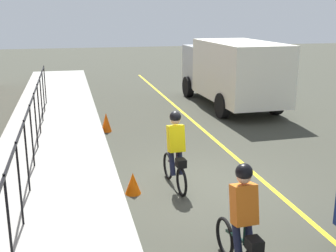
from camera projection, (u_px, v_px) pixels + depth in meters
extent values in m
plane|color=#393A30|center=(198.00, 185.00, 10.11)|extent=(80.00, 80.00, 0.00)
cube|color=yellow|center=(261.00, 179.00, 10.46)|extent=(36.00, 0.12, 0.01)
cube|color=#9D9D95|center=(49.00, 196.00, 9.34)|extent=(40.00, 3.20, 0.15)
cylinder|color=black|center=(9.00, 225.00, 6.25)|extent=(0.04, 0.04, 1.60)
cylinder|color=black|center=(20.00, 184.00, 7.73)|extent=(0.04, 0.04, 1.60)
cylinder|color=black|center=(27.00, 156.00, 9.22)|extent=(0.04, 0.04, 1.60)
cylinder|color=black|center=(32.00, 136.00, 10.70)|extent=(0.04, 0.04, 1.60)
cylinder|color=black|center=(36.00, 121.00, 12.19)|extent=(0.04, 0.04, 1.60)
cylinder|color=black|center=(39.00, 109.00, 13.67)|extent=(0.04, 0.04, 1.60)
cylinder|color=black|center=(41.00, 99.00, 15.16)|extent=(0.04, 0.04, 1.60)
cylinder|color=black|center=(43.00, 91.00, 16.64)|extent=(0.04, 0.04, 1.60)
cylinder|color=black|center=(45.00, 85.00, 18.13)|extent=(0.04, 0.04, 1.60)
cube|color=black|center=(27.00, 114.00, 9.76)|extent=(17.38, 0.04, 0.04)
torus|color=black|center=(168.00, 166.00, 10.40)|extent=(0.66, 0.10, 0.66)
torus|color=black|center=(182.00, 182.00, 9.43)|extent=(0.66, 0.10, 0.66)
cube|color=black|center=(174.00, 163.00, 9.85)|extent=(0.93, 0.10, 0.24)
cylinder|color=black|center=(176.00, 159.00, 9.68)|extent=(0.03, 0.03, 0.35)
cube|color=yellow|center=(176.00, 138.00, 9.60)|extent=(0.36, 0.38, 0.63)
sphere|color=tan|center=(175.00, 120.00, 9.54)|extent=(0.22, 0.22, 0.22)
sphere|color=black|center=(175.00, 117.00, 9.52)|extent=(0.26, 0.26, 0.26)
cylinder|color=#191E38|center=(172.00, 161.00, 9.69)|extent=(0.34, 0.14, 0.65)
cylinder|color=#191E38|center=(180.00, 160.00, 9.74)|extent=(0.34, 0.14, 0.65)
cube|color=black|center=(181.00, 163.00, 9.37)|extent=(0.25, 0.21, 0.18)
torus|color=black|center=(225.00, 237.00, 7.14)|extent=(0.66, 0.10, 0.66)
cube|color=black|center=(239.00, 239.00, 6.59)|extent=(0.93, 0.10, 0.24)
cylinder|color=black|center=(244.00, 235.00, 6.41)|extent=(0.03, 0.03, 0.35)
cube|color=#D06016|center=(244.00, 204.00, 6.34)|extent=(0.36, 0.38, 0.63)
sphere|color=tan|center=(244.00, 176.00, 6.27)|extent=(0.22, 0.22, 0.22)
sphere|color=black|center=(244.00, 172.00, 6.26)|extent=(0.26, 0.26, 0.26)
cylinder|color=#191E38|center=(237.00, 238.00, 6.43)|extent=(0.34, 0.14, 0.65)
cylinder|color=#191E38|center=(249.00, 236.00, 6.48)|extent=(0.34, 0.14, 0.65)
cube|color=black|center=(254.00, 244.00, 6.11)|extent=(0.25, 0.21, 0.18)
cube|color=white|center=(239.00, 71.00, 17.27)|extent=(4.83, 2.54, 2.30)
cube|color=#B5B9BD|center=(210.00, 66.00, 20.52)|extent=(1.88, 2.26, 1.90)
cylinder|color=black|center=(188.00, 87.00, 20.35)|extent=(0.97, 0.33, 0.96)
cylinder|color=black|center=(232.00, 85.00, 20.91)|extent=(0.97, 0.33, 0.96)
cylinder|color=black|center=(222.00, 106.00, 16.30)|extent=(0.97, 0.33, 0.96)
cylinder|color=black|center=(276.00, 103.00, 16.86)|extent=(0.97, 0.33, 0.96)
cone|color=#E54F06|center=(106.00, 122.00, 14.49)|extent=(0.36, 0.36, 0.65)
cone|color=#E55504|center=(133.00, 183.00, 9.56)|extent=(0.36, 0.36, 0.50)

